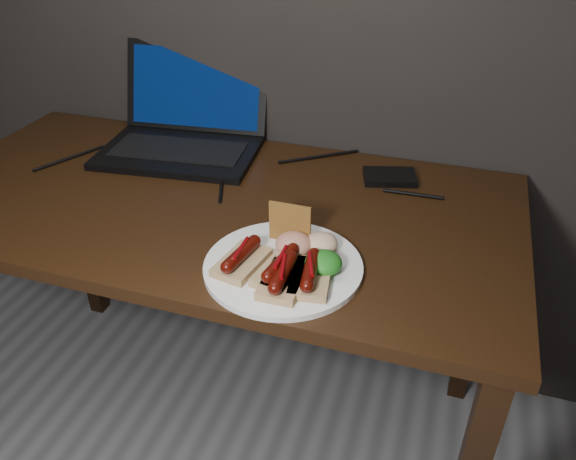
% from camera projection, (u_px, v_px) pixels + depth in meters
% --- Properties ---
extents(desk, '(1.40, 0.70, 0.75)m').
position_uv_depth(desk, '(213.00, 231.00, 1.34)').
color(desk, black).
rests_on(desk, ground).
extents(laptop, '(0.44, 0.39, 0.25)m').
position_uv_depth(laptop, '(185.00, 128.00, 1.51)').
color(laptop, black).
rests_on(laptop, desk).
extents(hard_drive, '(0.14, 0.11, 0.02)m').
position_uv_depth(hard_drive, '(390.00, 177.00, 1.37)').
color(hard_drive, black).
rests_on(hard_drive, desk).
extents(desk_cables, '(1.00, 0.37, 0.01)m').
position_uv_depth(desk_cables, '(243.00, 170.00, 1.41)').
color(desk_cables, black).
rests_on(desk_cables, desk).
extents(plate, '(0.39, 0.39, 0.01)m').
position_uv_depth(plate, '(283.00, 266.00, 1.07)').
color(plate, white).
rests_on(plate, desk).
extents(bread_sausage_left, '(0.09, 0.13, 0.04)m').
position_uv_depth(bread_sausage_left, '(241.00, 259.00, 1.05)').
color(bread_sausage_left, tan).
rests_on(bread_sausage_left, plate).
extents(bread_sausage_center, '(0.09, 0.13, 0.04)m').
position_uv_depth(bread_sausage_center, '(281.00, 268.00, 1.02)').
color(bread_sausage_center, tan).
rests_on(bread_sausage_center, plate).
extents(bread_sausage_right, '(0.09, 0.12, 0.04)m').
position_uv_depth(bread_sausage_right, '(310.00, 275.00, 1.01)').
color(bread_sausage_right, tan).
rests_on(bread_sausage_right, plate).
extents(bread_sausage_extra, '(0.07, 0.12, 0.04)m').
position_uv_depth(bread_sausage_extra, '(283.00, 277.00, 1.00)').
color(bread_sausage_extra, tan).
rests_on(bread_sausage_extra, plate).
extents(crispbread, '(0.08, 0.01, 0.08)m').
position_uv_depth(crispbread, '(290.00, 223.00, 1.10)').
color(crispbread, '#AB6C2F').
rests_on(crispbread, plate).
extents(salad_greens, '(0.07, 0.07, 0.04)m').
position_uv_depth(salad_greens, '(323.00, 263.00, 1.03)').
color(salad_greens, '#105210').
rests_on(salad_greens, plate).
extents(salsa_mound, '(0.07, 0.07, 0.04)m').
position_uv_depth(salsa_mound, '(294.00, 244.00, 1.08)').
color(salsa_mound, '#A71018').
rests_on(salsa_mound, plate).
extents(coleslaw_mound, '(0.06, 0.06, 0.04)m').
position_uv_depth(coleslaw_mound, '(321.00, 243.00, 1.09)').
color(coleslaw_mound, beige).
rests_on(coleslaw_mound, plate).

